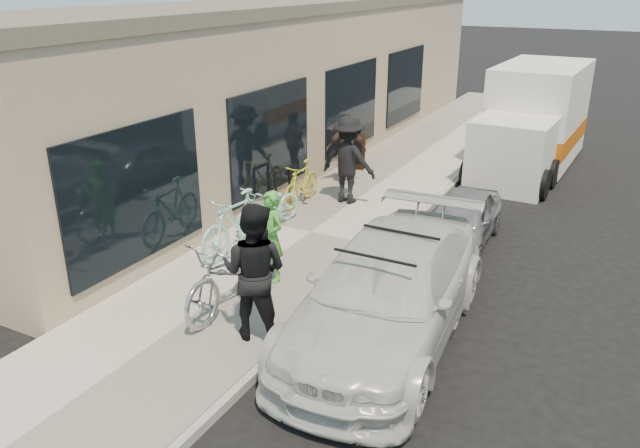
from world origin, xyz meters
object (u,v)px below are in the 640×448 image
at_px(sedan_white, 388,292).
at_px(bystander_a, 348,160).
at_px(sandwich_board, 354,152).
at_px(bystander_b, 346,150).
at_px(tandem_bike, 234,271).
at_px(cruiser_bike_b, 269,207).
at_px(woman_rider, 271,237).
at_px(cruiser_bike_a, 237,223).
at_px(sedan_silver, 461,220).
at_px(man_standing, 254,272).
at_px(bike_rack, 283,184).
at_px(moving_truck, 533,123).
at_px(cruiser_bike_c, 302,183).

relative_size(sedan_white, bystander_a, 2.66).
height_order(sandwich_board, bystander_b, bystander_b).
distance_m(tandem_bike, cruiser_bike_b, 3.18).
height_order(woman_rider, cruiser_bike_a, woman_rider).
bearing_deg(sedan_silver, man_standing, -110.14).
height_order(sedan_white, cruiser_bike_a, sedan_white).
distance_m(bike_rack, sedan_silver, 3.83).
bearing_deg(woman_rider, cruiser_bike_b, 147.65).
height_order(moving_truck, cruiser_bike_c, moving_truck).
xyz_separation_m(moving_truck, cruiser_bike_b, (-3.64, -7.34, -0.59)).
xyz_separation_m(cruiser_bike_a, cruiser_bike_b, (-0.14, 1.27, -0.12)).
bearing_deg(woman_rider, cruiser_bike_a, 174.75).
bearing_deg(cruiser_bike_b, cruiser_bike_a, -70.29).
height_order(sedan_white, cruiser_bike_b, sedan_white).
bearing_deg(woman_rider, sedan_silver, 79.52).
distance_m(moving_truck, tandem_bike, 10.56).
relative_size(cruiser_bike_a, bystander_b, 1.14).
bearing_deg(cruiser_bike_a, cruiser_bike_b, 102.99).
bearing_deg(bike_rack, sandwich_board, 87.53).
distance_m(man_standing, cruiser_bike_c, 5.42).
xyz_separation_m(bike_rack, cruiser_bike_b, (0.35, -1.12, -0.09)).
bearing_deg(cruiser_bike_a, bike_rack, 108.21).
distance_m(bystander_a, bystander_b, 1.34).
xyz_separation_m(man_standing, cruiser_bike_a, (-1.82, 2.18, -0.41)).
height_order(sandwich_board, woman_rider, woman_rider).
relative_size(moving_truck, bystander_b, 3.34).
bearing_deg(sedan_silver, cruiser_bike_b, -161.97).
distance_m(moving_truck, cruiser_bike_b, 8.22).
xyz_separation_m(sandwich_board, tandem_bike, (1.43, -7.36, 0.13)).
distance_m(woman_rider, cruiser_bike_a, 1.29).
height_order(man_standing, bystander_b, man_standing).
height_order(tandem_bike, cruiser_bike_a, tandem_bike).
bearing_deg(bystander_a, sandwich_board, -66.79).
bearing_deg(bystander_a, cruiser_bike_c, 35.86).
bearing_deg(bystander_b, tandem_bike, -113.03).
xyz_separation_m(sandwich_board, sedan_silver, (3.68, -3.14, -0.10)).
height_order(bike_rack, cruiser_bike_b, cruiser_bike_b).
height_order(sedan_white, sedan_silver, sedan_white).
bearing_deg(woman_rider, man_standing, -40.88).
height_order(sedan_white, man_standing, man_standing).
height_order(tandem_bike, woman_rider, woman_rider).
bearing_deg(bystander_b, cruiser_bike_b, -125.12).
bearing_deg(sedan_silver, bike_rack, -179.74).
relative_size(bike_rack, tandem_bike, 0.40).
relative_size(woman_rider, man_standing, 0.78).
relative_size(sedan_silver, cruiser_bike_b, 1.76).
relative_size(sandwich_board, cruiser_bike_a, 0.47).
xyz_separation_m(man_standing, bystander_b, (-1.86, 6.74, -0.15)).
bearing_deg(bike_rack, tandem_bike, -68.71).
xyz_separation_m(tandem_bike, bystander_b, (-1.13, 6.22, 0.24)).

